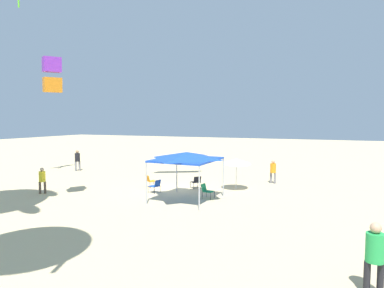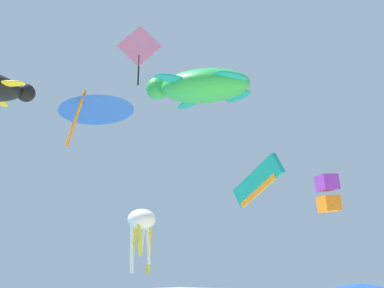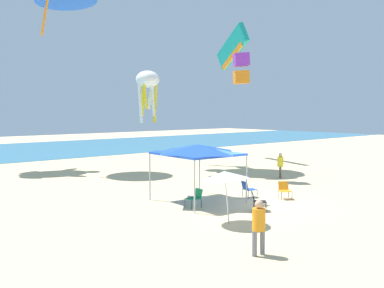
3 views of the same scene
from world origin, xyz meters
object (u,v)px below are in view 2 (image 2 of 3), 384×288
kite_delta_blue (96,105)px  kite_box_purple (328,193)px  kite_turtle_green (202,86)px  kite_parafoil_teal (257,182)px  kite_octopus_white (142,223)px  kite_diamond_pink (139,48)px

kite_delta_blue → kite_box_purple: (6.31, -10.58, -5.33)m
kite_turtle_green → kite_parafoil_teal: kite_turtle_green is taller
kite_octopus_white → kite_box_purple: 20.54m
kite_octopus_white → kite_diamond_pink: 15.12m
kite_turtle_green → kite_diamond_pink: size_ratio=1.47×
kite_parafoil_teal → kite_delta_blue: bearing=105.6°
kite_delta_blue → kite_box_purple: size_ratio=2.78×
kite_diamond_pink → kite_delta_blue: bearing=-102.1°
kite_diamond_pink → kite_octopus_white: bearing=91.3°
kite_turtle_green → kite_box_purple: 10.99m
kite_delta_blue → kite_octopus_white: bearing=18.9°
kite_box_purple → kite_parafoil_teal: bearing=172.9°
kite_delta_blue → kite_parafoil_teal: size_ratio=0.93×
kite_delta_blue → kite_octopus_white: kite_delta_blue is taller
kite_delta_blue → kite_diamond_pink: bearing=11.6°
kite_turtle_green → kite_octopus_white: kite_turtle_green is taller
kite_box_purple → kite_turtle_green: bearing=-143.1°
kite_delta_blue → kite_diamond_pink: (6.43, 3.24, 7.50)m
kite_box_purple → kite_diamond_pink: 18.85m
kite_turtle_green → kite_octopus_white: (6.80, 11.73, -7.44)m
kite_turtle_green → kite_box_purple: kite_turtle_green is taller
kite_delta_blue → kite_turtle_green: kite_turtle_green is taller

